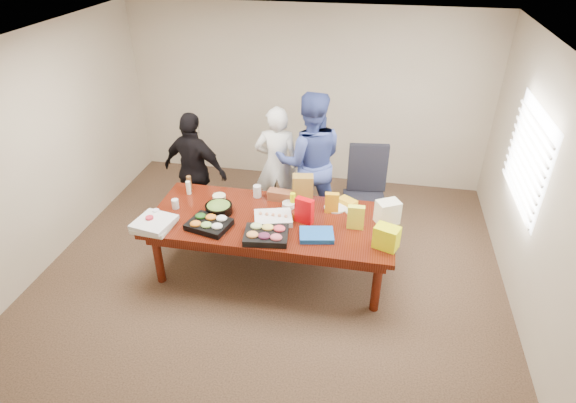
% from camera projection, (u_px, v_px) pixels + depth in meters
% --- Properties ---
extents(floor, '(5.50, 5.00, 0.02)m').
position_uv_depth(floor, '(272.00, 270.00, 5.82)').
color(floor, '#47301E').
rests_on(floor, ground).
extents(ceiling, '(5.50, 5.00, 0.02)m').
position_uv_depth(ceiling, '(268.00, 43.00, 4.40)').
color(ceiling, white).
rests_on(ceiling, wall_back).
extents(wall_back, '(5.50, 0.04, 2.70)m').
position_uv_depth(wall_back, '(307.00, 97.00, 7.21)').
color(wall_back, beige).
rests_on(wall_back, floor).
extents(wall_front, '(5.50, 0.04, 2.70)m').
position_uv_depth(wall_front, '(184.00, 352.00, 3.02)').
color(wall_front, beige).
rests_on(wall_front, floor).
extents(wall_left, '(0.04, 5.00, 2.70)m').
position_uv_depth(wall_left, '(43.00, 152.00, 5.56)').
color(wall_left, beige).
rests_on(wall_left, floor).
extents(wall_right, '(0.04, 5.00, 2.70)m').
position_uv_depth(wall_right, '(541.00, 197.00, 4.67)').
color(wall_right, beige).
rests_on(wall_right, floor).
extents(window_panel, '(0.03, 1.40, 1.10)m').
position_uv_depth(window_panel, '(528.00, 157.00, 5.10)').
color(window_panel, white).
rests_on(window_panel, wall_right).
extents(window_blinds, '(0.04, 1.36, 1.00)m').
position_uv_depth(window_blinds, '(524.00, 157.00, 5.10)').
color(window_blinds, beige).
rests_on(window_blinds, wall_right).
extents(conference_table, '(2.80, 1.20, 0.75)m').
position_uv_depth(conference_table, '(272.00, 245.00, 5.62)').
color(conference_table, '#4C1C0F').
rests_on(conference_table, floor).
extents(office_chair, '(0.69, 0.69, 1.20)m').
position_uv_depth(office_chair, '(364.00, 199.00, 6.09)').
color(office_chair, black).
rests_on(office_chair, floor).
extents(person_center, '(0.65, 0.47, 1.65)m').
position_uv_depth(person_center, '(277.00, 165.00, 6.42)').
color(person_center, white).
rests_on(person_center, floor).
extents(person_right, '(1.06, 0.90, 1.90)m').
position_uv_depth(person_right, '(310.00, 161.00, 6.23)').
color(person_right, '#3B4B98').
rests_on(person_right, floor).
extents(person_left, '(1.01, 0.61, 1.62)m').
position_uv_depth(person_left, '(195.00, 171.00, 6.31)').
color(person_left, black).
rests_on(person_left, floor).
extents(veggie_tray, '(0.52, 0.45, 0.07)m').
position_uv_depth(veggie_tray, '(209.00, 224.00, 5.26)').
color(veggie_tray, black).
rests_on(veggie_tray, conference_table).
extents(fruit_tray, '(0.51, 0.42, 0.07)m').
position_uv_depth(fruit_tray, '(266.00, 235.00, 5.08)').
color(fruit_tray, black).
rests_on(fruit_tray, conference_table).
extents(sheet_cake, '(0.49, 0.42, 0.07)m').
position_uv_depth(sheet_cake, '(273.00, 218.00, 5.36)').
color(sheet_cake, white).
rests_on(sheet_cake, conference_table).
extents(salad_bowl, '(0.34, 0.34, 0.10)m').
position_uv_depth(salad_bowl, '(219.00, 209.00, 5.51)').
color(salad_bowl, black).
rests_on(salad_bowl, conference_table).
extents(chip_bag_blue, '(0.41, 0.34, 0.05)m').
position_uv_depth(chip_bag_blue, '(317.00, 235.00, 5.10)').
color(chip_bag_blue, blue).
rests_on(chip_bag_blue, conference_table).
extents(chip_bag_red, '(0.22, 0.15, 0.30)m').
position_uv_depth(chip_bag_red, '(304.00, 211.00, 5.29)').
color(chip_bag_red, '#C80409').
rests_on(chip_bag_red, conference_table).
extents(chip_bag_yellow, '(0.19, 0.08, 0.28)m').
position_uv_depth(chip_bag_yellow, '(356.00, 217.00, 5.19)').
color(chip_bag_yellow, '#F4F635').
rests_on(chip_bag_yellow, conference_table).
extents(chip_bag_orange, '(0.17, 0.09, 0.25)m').
position_uv_depth(chip_bag_orange, '(332.00, 203.00, 5.48)').
color(chip_bag_orange, orange).
rests_on(chip_bag_orange, conference_table).
extents(mayo_jar, '(0.12, 0.12, 0.15)m').
position_uv_depth(mayo_jar, '(257.00, 191.00, 5.81)').
color(mayo_jar, silver).
rests_on(mayo_jar, conference_table).
extents(mustard_bottle, '(0.07, 0.07, 0.18)m').
position_uv_depth(mustard_bottle, '(293.00, 200.00, 5.61)').
color(mustard_bottle, '#E6F202').
rests_on(mustard_bottle, conference_table).
extents(dressing_bottle, '(0.07, 0.07, 0.19)m').
position_uv_depth(dressing_bottle, '(189.00, 183.00, 5.95)').
color(dressing_bottle, brown).
rests_on(dressing_bottle, conference_table).
extents(ranch_bottle, '(0.07, 0.07, 0.17)m').
position_uv_depth(ranch_bottle, '(188.00, 188.00, 5.86)').
color(ranch_bottle, white).
rests_on(ranch_bottle, conference_table).
extents(banana_bunch, '(0.25, 0.23, 0.07)m').
position_uv_depth(banana_bunch, '(348.00, 202.00, 5.67)').
color(banana_bunch, yellow).
rests_on(banana_bunch, conference_table).
extents(bread_loaf, '(0.31, 0.15, 0.12)m').
position_uv_depth(bread_loaf, '(280.00, 195.00, 5.75)').
color(bread_loaf, brown).
rests_on(bread_loaf, conference_table).
extents(kraft_bag, '(0.27, 0.18, 0.33)m').
position_uv_depth(kraft_bag, '(303.00, 188.00, 5.71)').
color(kraft_bag, olive).
rests_on(kraft_bag, conference_table).
extents(red_cup, '(0.09, 0.09, 0.12)m').
position_uv_depth(red_cup, '(150.00, 221.00, 5.27)').
color(red_cup, red).
rests_on(red_cup, conference_table).
extents(clear_cup_a, '(0.10, 0.10, 0.11)m').
position_uv_depth(clear_cup_a, '(156.00, 214.00, 5.41)').
color(clear_cup_a, white).
rests_on(clear_cup_a, conference_table).
extents(clear_cup_b, '(0.09, 0.09, 0.12)m').
position_uv_depth(clear_cup_b, '(175.00, 204.00, 5.59)').
color(clear_cup_b, silver).
rests_on(clear_cup_b, conference_table).
extents(pizza_box_lower, '(0.43, 0.43, 0.05)m').
position_uv_depth(pizza_box_lower, '(154.00, 225.00, 5.27)').
color(pizza_box_lower, silver).
rests_on(pizza_box_lower, conference_table).
extents(pizza_box_upper, '(0.46, 0.46, 0.05)m').
position_uv_depth(pizza_box_upper, '(154.00, 222.00, 5.24)').
color(pizza_box_upper, white).
rests_on(pizza_box_upper, pizza_box_lower).
extents(plate_a, '(0.28, 0.28, 0.02)m').
position_uv_depth(plate_a, '(335.00, 207.00, 5.62)').
color(plate_a, white).
rests_on(plate_a, conference_table).
extents(plate_b, '(0.26, 0.26, 0.01)m').
position_uv_depth(plate_b, '(355.00, 211.00, 5.55)').
color(plate_b, beige).
rests_on(plate_b, conference_table).
extents(dip_bowl_a, '(0.19, 0.19, 0.06)m').
position_uv_depth(dip_bowl_a, '(288.00, 205.00, 5.62)').
color(dip_bowl_a, silver).
rests_on(dip_bowl_a, conference_table).
extents(dip_bowl_b, '(0.18, 0.18, 0.06)m').
position_uv_depth(dip_bowl_b, '(219.00, 197.00, 5.77)').
color(dip_bowl_b, beige).
rests_on(dip_bowl_b, conference_table).
extents(grocery_bag_white, '(0.31, 0.28, 0.27)m').
position_uv_depth(grocery_bag_white, '(388.00, 212.00, 5.30)').
color(grocery_bag_white, white).
rests_on(grocery_bag_white, conference_table).
extents(grocery_bag_yellow, '(0.29, 0.25, 0.25)m').
position_uv_depth(grocery_bag_yellow, '(387.00, 237.00, 4.90)').
color(grocery_bag_yellow, '#F7FE0A').
rests_on(grocery_bag_yellow, conference_table).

